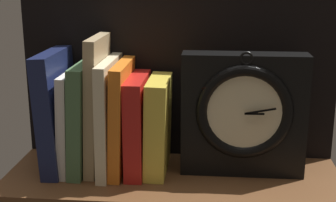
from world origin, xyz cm
name	(u,v)px	position (x,y,z in cm)	size (l,w,h in cm)	color
ground_plane	(173,181)	(0.00, 0.00, -1.25)	(62.54, 23.79, 2.50)	brown
back_panel	(178,77)	(0.00, 11.30, 16.34)	(62.54, 1.20, 32.68)	black
book_navy_bierce	(57,111)	(-22.44, 2.23, 11.28)	(3.28, 16.03, 22.56)	#192147
book_white_catcher	(72,120)	(-19.62, 2.23, 9.47)	(1.76, 14.61, 18.95)	silver
book_green_romantic	(84,116)	(-17.14, 2.23, 10.28)	(2.61, 15.60, 20.55)	#476B44
book_tan_shortstories	(97,104)	(-14.54, 2.23, 12.74)	(1.97, 13.47, 25.48)	tan
book_cream_twain	(109,115)	(-12.27, 2.23, 10.60)	(1.97, 16.93, 21.20)	beige
book_orange_pandolfini	(122,117)	(-9.90, 2.23, 10.36)	(2.17, 15.65, 20.72)	orange
book_red_requiem	(138,124)	(-6.88, 2.23, 9.06)	(3.26, 14.75, 18.12)	red
book_yellow_seinlanguage	(158,125)	(-3.04, 2.23, 8.91)	(3.81, 13.46, 17.82)	gold
framed_clock	(243,114)	(12.72, 1.99, 11.63)	(22.71, 6.96, 23.54)	black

